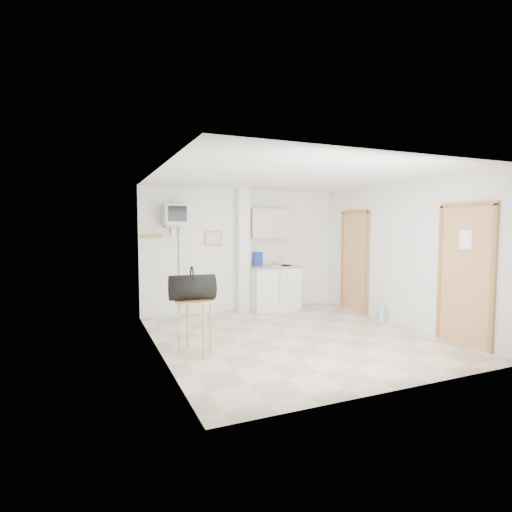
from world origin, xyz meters
name	(u,v)px	position (x,y,z in m)	size (l,w,h in m)	color
ground	(295,337)	(0.00, 0.00, 0.00)	(4.50, 4.50, 0.00)	beige
room_envelope	(306,239)	(0.24, 0.09, 1.54)	(4.24, 4.54, 2.55)	white
kitchenette	(273,271)	(0.57, 2.00, 0.80)	(1.03, 0.58, 2.10)	white
crt_television	(175,216)	(-1.45, 2.02, 1.94)	(0.44, 0.45, 2.15)	slate
round_table	(195,308)	(-1.65, -0.18, 0.63)	(0.56, 0.56, 0.75)	#A9864A
duffel_bag	(192,287)	(-1.69, -0.20, 0.92)	(0.64, 0.39, 0.46)	black
water_bottle	(381,312)	(1.97, 0.29, 0.17)	(0.12, 0.12, 0.37)	#9EBCDA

